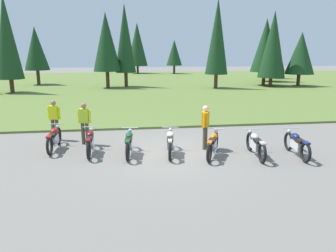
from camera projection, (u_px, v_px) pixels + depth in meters
name	position (u px, v px, depth m)	size (l,w,h in m)	color
ground_plane	(170.00, 154.00, 11.69)	(140.00, 140.00, 0.00)	slate
grass_moorland	(136.00, 84.00, 36.73)	(80.00, 44.00, 0.10)	#5B7033
forest_treeline	(146.00, 46.00, 38.66)	(42.99, 28.24, 8.68)	#47331E
motorcycle_red	(54.00, 138.00, 12.14)	(0.62, 2.10, 0.88)	black
motorcycle_maroon	(90.00, 142.00, 11.65)	(0.62, 2.10, 0.88)	black
motorcycle_british_green	(129.00, 143.00, 11.49)	(0.62, 2.10, 0.88)	black
motorcycle_cream	(170.00, 142.00, 11.57)	(0.63, 2.09, 0.88)	black
motorcycle_orange	(213.00, 144.00, 11.36)	(1.03, 1.94, 0.88)	black
motorcycle_silver	(256.00, 144.00, 11.32)	(0.62, 2.10, 0.88)	black
motorcycle_navy	(297.00, 144.00, 11.36)	(0.62, 2.10, 0.88)	black
rider_with_back_turned	(54.00, 118.00, 13.39)	(0.53, 0.31, 1.67)	#4C4233
rider_checking_bike	(84.00, 121.00, 12.72)	(0.53, 0.32, 1.67)	#4C4233
rider_near_row_end	(205.00, 124.00, 12.10)	(0.36, 0.50, 1.67)	#4C4233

